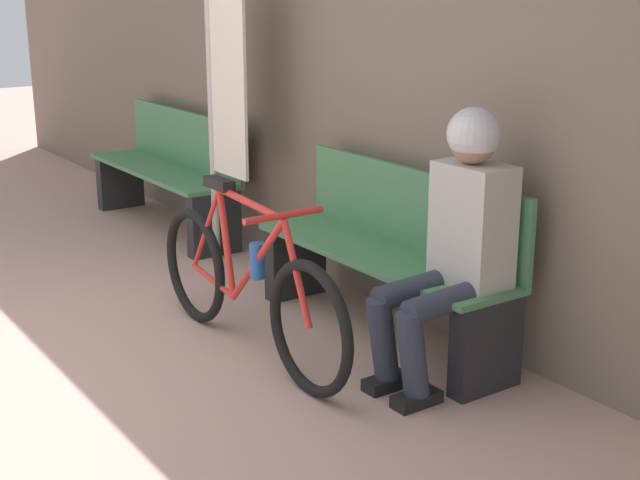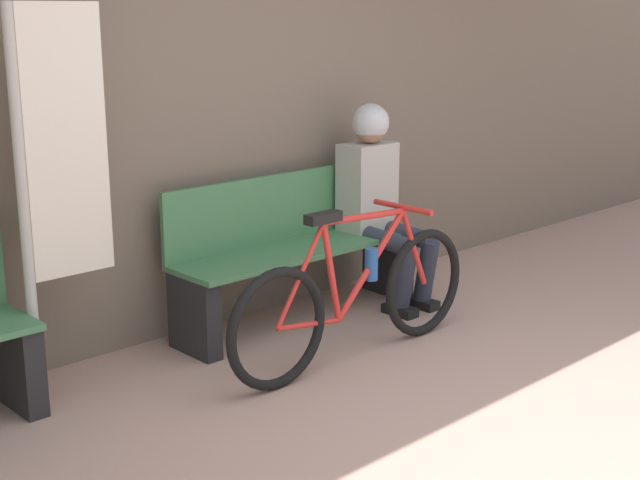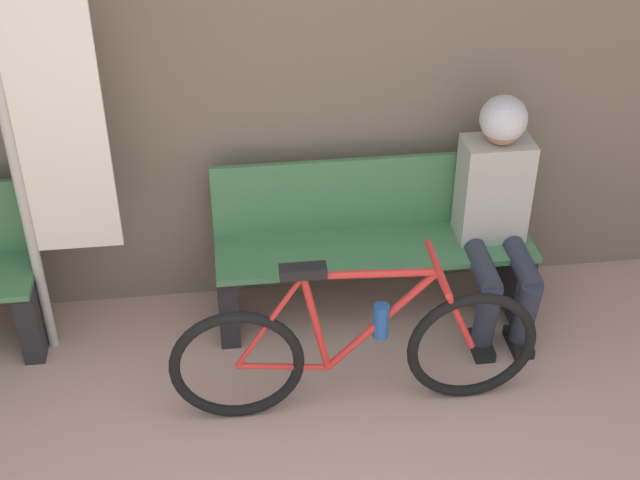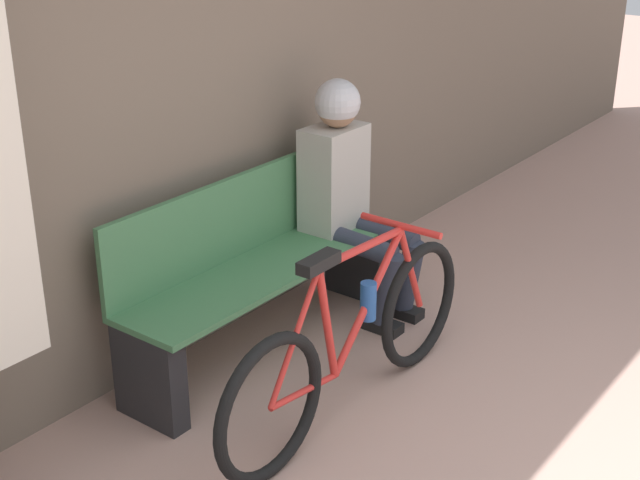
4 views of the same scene
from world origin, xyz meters
name	(u,v)px [view 3 (image 3 of 4)]	position (x,y,z in m)	size (l,w,h in m)	color
park_bench_near	(373,248)	(0.45, 2.04, 0.40)	(1.62, 0.42, 0.85)	#477F51
bicycle	(356,350)	(0.25, 1.34, 0.34)	(1.69, 0.40, 0.83)	black
person_seated	(498,200)	(1.05, 1.94, 0.71)	(0.34, 0.60, 1.23)	#2D3342
banner_pole	(48,152)	(-1.06, 1.96, 1.11)	(0.45, 0.05, 1.82)	#B7B2A8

